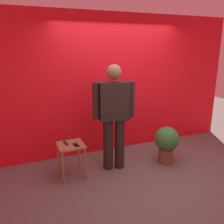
{
  "coord_description": "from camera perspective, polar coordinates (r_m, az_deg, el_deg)",
  "views": [
    {
      "loc": [
        -1.9,
        -2.96,
        2.08
      ],
      "look_at": [
        -0.43,
        0.55,
        1.02
      ],
      "focal_mm": 38.06,
      "sensor_mm": 36.0,
      "label": 1
    }
  ],
  "objects": [
    {
      "name": "side_table",
      "position": [
        3.93,
        -9.82,
        -9.16
      ],
      "size": [
        0.41,
        0.41,
        0.57
      ],
      "color": "olive",
      "rests_on": "ground_plane"
    },
    {
      "name": "back_wall_red",
      "position": [
        4.77,
        1.1,
        6.69
      ],
      "size": [
        5.15,
        0.12,
        2.69
      ],
      "primitive_type": "cube",
      "color": "red",
      "rests_on": "ground_plane"
    },
    {
      "name": "tv_remote",
      "position": [
        3.92,
        -11.08,
        -7.3
      ],
      "size": [
        0.05,
        0.17,
        0.02
      ],
      "primitive_type": "cube",
      "rotation": [
        0.0,
        0.0,
        0.06
      ],
      "color": "black",
      "rests_on": "side_table"
    },
    {
      "name": "ground_plane",
      "position": [
        4.09,
        8.91,
        -15.28
      ],
      "size": [
        12.0,
        12.0,
        0.0
      ],
      "primitive_type": "plane",
      "color": "#59544F"
    },
    {
      "name": "potted_plant",
      "position": [
        4.44,
        12.99,
        -7.02
      ],
      "size": [
        0.44,
        0.44,
        0.69
      ],
      "color": "brown",
      "rests_on": "ground_plane"
    },
    {
      "name": "cell_phone",
      "position": [
        3.83,
        -8.64,
        -7.84
      ],
      "size": [
        0.09,
        0.15,
        0.01
      ],
      "primitive_type": "cube",
      "rotation": [
        0.0,
        0.0,
        0.15
      ],
      "color": "black",
      "rests_on": "side_table"
    },
    {
      "name": "standing_person",
      "position": [
        3.95,
        0.46,
        -0.15
      ],
      "size": [
        0.72,
        0.33,
        1.81
      ],
      "color": "black",
      "rests_on": "ground_plane"
    }
  ]
}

